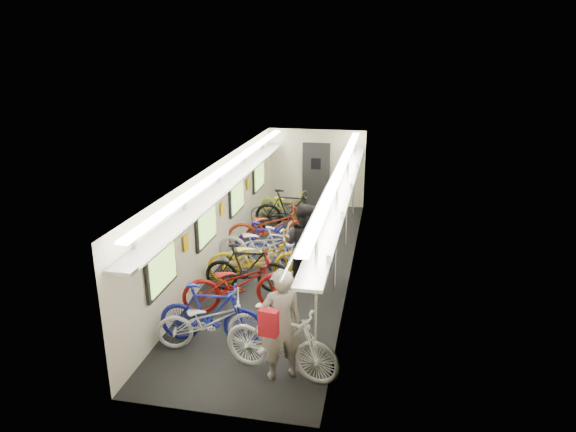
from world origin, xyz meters
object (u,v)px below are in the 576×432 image
at_px(bicycle_1, 211,314).
at_px(passenger_mid, 303,244).
at_px(bicycle_0, 210,321).
at_px(backpack, 269,323).
at_px(passenger_near, 281,324).

xyz_separation_m(bicycle_1, passenger_mid, (1.12, 2.57, 0.35)).
height_order(bicycle_0, backpack, backpack).
xyz_separation_m(passenger_near, passenger_mid, (-0.23, 3.26, -0.00)).
distance_m(bicycle_1, backpack, 2.01).
bearing_deg(bicycle_1, passenger_near, -119.69).
bearing_deg(bicycle_1, passenger_mid, -26.13).
distance_m(passenger_near, backpack, 0.74).
height_order(bicycle_1, passenger_mid, passenger_mid).
distance_m(bicycle_1, passenger_near, 1.55).
relative_size(bicycle_0, passenger_mid, 1.00).
bearing_deg(passenger_near, passenger_mid, -112.92).
relative_size(passenger_near, passenger_mid, 1.00).
distance_m(bicycle_0, passenger_mid, 2.92).
xyz_separation_m(bicycle_0, bicycle_1, (-0.02, 0.10, 0.08)).
xyz_separation_m(bicycle_0, backpack, (1.29, -1.22, 0.81)).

